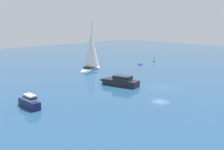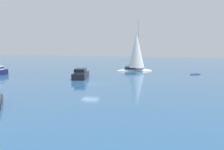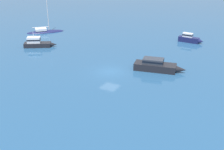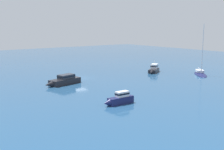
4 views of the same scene
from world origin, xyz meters
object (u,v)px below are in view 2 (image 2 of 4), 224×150
object	(u,v)px
powerboat	(0,71)
motor_cruiser_1	(81,74)
skiff	(195,75)
sloop	(136,53)

from	to	relation	value
powerboat	motor_cruiser_1	xyz separation A→B (m)	(-16.87, 0.24, 0.03)
powerboat	skiff	world-z (taller)	powerboat
sloop	skiff	bearing A→B (deg)	-35.46
skiff	motor_cruiser_1	distance (m)	22.57
sloop	skiff	size ratio (longest dim) A/B	3.74
sloop	motor_cruiser_1	size ratio (longest dim) A/B	1.44
sloop	skiff	distance (m)	13.89
powerboat	skiff	xyz separation A→B (m)	(-36.35, -11.12, -0.73)
skiff	powerboat	bearing A→B (deg)	-32.55
sloop	motor_cruiser_1	distance (m)	17.18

